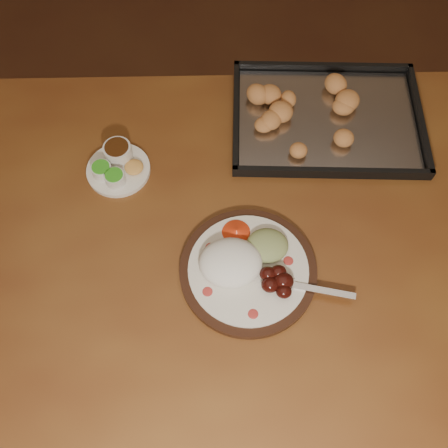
{
  "coord_description": "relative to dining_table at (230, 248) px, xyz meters",
  "views": [
    {
      "loc": [
        0.2,
        -0.48,
        1.71
      ],
      "look_at": [
        0.21,
        0.02,
        0.77
      ],
      "focal_mm": 40.0,
      "sensor_mm": 36.0,
      "label": 1
    }
  ],
  "objects": [
    {
      "name": "condiment_saucer",
      "position": [
        -0.26,
        0.16,
        0.11
      ],
      "size": [
        0.15,
        0.15,
        0.05
      ],
      "rotation": [
        0.0,
        0.0,
        -0.3
      ],
      "color": "white",
      "rests_on": "dining_table"
    },
    {
      "name": "ground",
      "position": [
        -0.23,
        -0.01,
        -0.65
      ],
      "size": [
        4.0,
        4.0,
        0.0
      ],
      "primitive_type": "plane",
      "color": "#54321C",
      "rests_on": "ground"
    },
    {
      "name": "dining_table",
      "position": [
        0.0,
        0.0,
        0.0
      ],
      "size": [
        1.5,
        0.9,
        0.75
      ],
      "rotation": [
        0.0,
        0.0,
        -0.0
      ],
      "color": "brown",
      "rests_on": "ground"
    },
    {
      "name": "baking_tray",
      "position": [
        0.24,
        0.29,
        0.11
      ],
      "size": [
        0.47,
        0.36,
        0.05
      ],
      "rotation": [
        0.0,
        0.0,
        -0.05
      ],
      "color": "black",
      "rests_on": "dining_table"
    },
    {
      "name": "dinner_plate",
      "position": [
        0.03,
        -0.1,
        0.12
      ],
      "size": [
        0.35,
        0.28,
        0.07
      ],
      "rotation": [
        0.0,
        0.0,
        -0.34
      ],
      "color": "black",
      "rests_on": "dining_table"
    }
  ]
}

